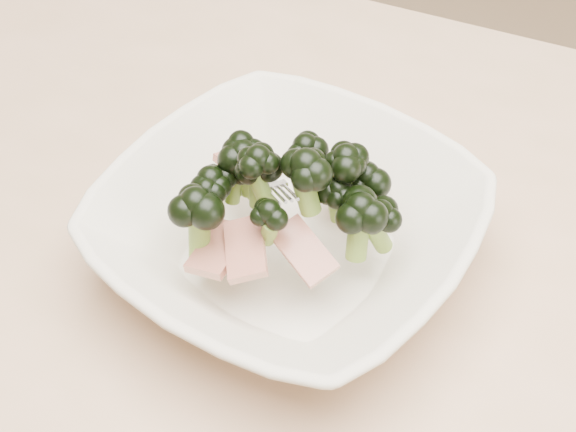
# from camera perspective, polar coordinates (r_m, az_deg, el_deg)

# --- Properties ---
(dining_table) EXTENTS (1.20, 0.80, 0.75)m
(dining_table) POSITION_cam_1_polar(r_m,az_deg,el_deg) (0.72, 6.71, -10.77)
(dining_table) COLOR tan
(dining_table) RESTS_ON ground
(broccoli_dish) EXTENTS (0.33, 0.33, 0.13)m
(broccoli_dish) POSITION_cam_1_polar(r_m,az_deg,el_deg) (0.63, -0.07, -0.53)
(broccoli_dish) COLOR beige
(broccoli_dish) RESTS_ON dining_table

